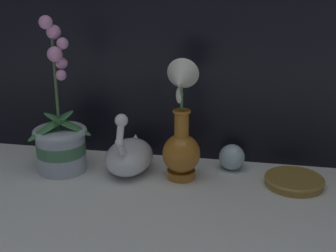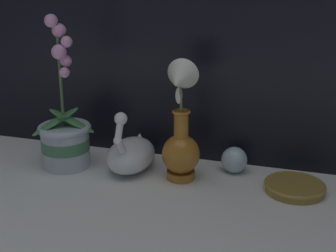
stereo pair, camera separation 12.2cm
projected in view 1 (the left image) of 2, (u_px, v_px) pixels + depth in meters
ground_plane at (167, 201)px, 1.14m from camera, size 2.80×2.80×0.00m
orchid_potted_plant at (61, 139)px, 1.27m from camera, size 0.17×0.17×0.42m
swan_figurine at (129, 155)px, 1.28m from camera, size 0.13×0.20×0.19m
blue_vase at (181, 133)px, 1.21m from camera, size 0.10×0.12×0.32m
glass_sphere at (232, 157)px, 1.30m from camera, size 0.07×0.07×0.07m
amber_dish at (294, 181)px, 1.21m from camera, size 0.15×0.15×0.02m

